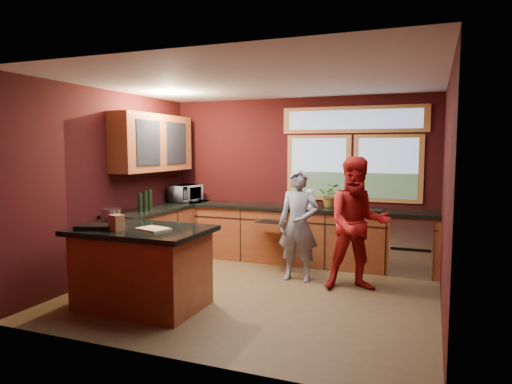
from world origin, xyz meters
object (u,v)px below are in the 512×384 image
Objects in this scene: island at (142,267)px; cutting_board at (153,229)px; person_grey at (299,225)px; person_red at (358,224)px; stock_pot at (111,216)px.

island is 0.52m from cutting_board.
person_red is at bearing -11.15° from person_grey.
person_red is at bearing 35.15° from island.
person_red is at bearing 38.56° from cutting_board.
person_red is (0.84, -0.14, 0.09)m from person_grey.
cutting_board is (0.20, -0.05, 0.48)m from island.
person_grey is 2.53m from stock_pot.
cutting_board is at bearing -161.70° from person_red.
person_grey is at bearing 55.84° from cutting_board.
person_red is 2.62m from cutting_board.
stock_pot reaches higher than island.
person_grey is at bearing 150.01° from person_red.
person_grey is 0.90× the size of person_red.
island is at bearing -15.26° from stock_pot.
island is 4.43× the size of cutting_board.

